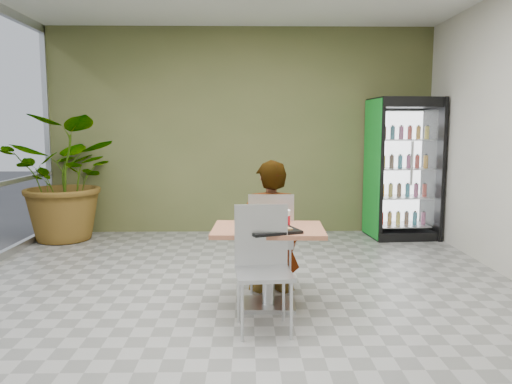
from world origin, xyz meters
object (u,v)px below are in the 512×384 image
at_px(chair_far, 271,234).
at_px(beverage_fridge, 403,168).
at_px(soda_cup, 285,219).
at_px(cafeteria_tray, 272,231).
at_px(dining_table, 268,250).
at_px(chair_near, 263,257).
at_px(potted_plant, 68,178).
at_px(seated_woman, 270,240).

relative_size(chair_far, beverage_fridge, 0.48).
distance_m(soda_cup, cafeteria_tray, 0.24).
bearing_deg(dining_table, chair_near, -98.34).
bearing_deg(cafeteria_tray, potted_plant, 132.84).
height_order(seated_woman, cafeteria_tray, seated_woman).
height_order(chair_far, soda_cup, chair_far).
xyz_separation_m(chair_far, chair_near, (-0.11, -0.89, 0.00)).
xyz_separation_m(cafeteria_tray, beverage_fridge, (2.13, 3.19, 0.28)).
relative_size(chair_near, seated_woman, 0.62).
distance_m(chair_far, seated_woman, 0.09).
distance_m(soda_cup, beverage_fridge, 3.61).
xyz_separation_m(chair_far, cafeteria_tray, (-0.02, -0.65, 0.17)).
xyz_separation_m(dining_table, chair_near, (-0.07, -0.45, 0.06)).
bearing_deg(seated_woman, dining_table, 85.45).
bearing_deg(dining_table, cafeteria_tray, -82.43).
xyz_separation_m(seated_woman, beverage_fridge, (2.11, 2.48, 0.53)).
height_order(chair_near, potted_plant, potted_plant).
bearing_deg(cafeteria_tray, chair_near, -111.40).
bearing_deg(soda_cup, cafeteria_tray, -123.59).
bearing_deg(beverage_fridge, cafeteria_tray, -128.62).
height_order(dining_table, beverage_fridge, beverage_fridge).
distance_m(dining_table, chair_near, 0.45).
relative_size(chair_near, beverage_fridge, 0.48).
height_order(dining_table, chair_far, chair_far).
xyz_separation_m(dining_table, beverage_fridge, (2.16, 2.98, 0.51)).
bearing_deg(chair_far, cafeteria_tray, 89.10).
xyz_separation_m(chair_near, cafeteria_tray, (0.09, 0.24, 0.17)).
relative_size(dining_table, chair_near, 1.02).
relative_size(soda_cup, beverage_fridge, 0.08).
distance_m(seated_woman, cafeteria_tray, 0.75).
bearing_deg(soda_cup, chair_near, -117.19).
bearing_deg(potted_plant, beverage_fridge, 1.34).
xyz_separation_m(chair_near, soda_cup, (0.22, 0.43, 0.23)).
bearing_deg(seated_woman, beverage_fridge, -130.00).
distance_m(chair_near, soda_cup, 0.54).
distance_m(chair_far, cafeteria_tray, 0.68).
bearing_deg(chair_far, potted_plant, -39.75).
xyz_separation_m(soda_cup, potted_plant, (-2.98, 2.88, 0.09)).
xyz_separation_m(chair_near, seated_woman, (0.11, 0.95, -0.08)).
xyz_separation_m(soda_cup, cafeteria_tray, (-0.13, -0.19, -0.07)).
height_order(chair_near, beverage_fridge, beverage_fridge).
relative_size(dining_table, cafeteria_tray, 2.35).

